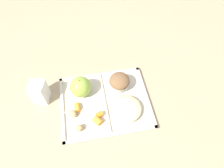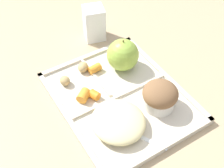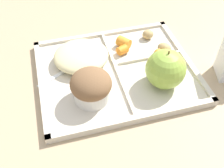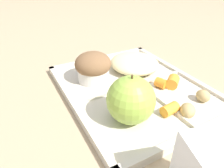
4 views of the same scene
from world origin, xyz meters
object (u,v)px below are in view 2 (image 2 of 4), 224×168
object	(u,v)px
green_apple	(123,55)
plastic_fork	(132,133)
bran_muffin	(160,96)
milk_carton	(94,23)
lunch_tray	(120,98)

from	to	relation	value
green_apple	plastic_fork	bearing A→B (deg)	-27.47
bran_muffin	plastic_fork	distance (m)	0.11
plastic_fork	bran_muffin	bearing A→B (deg)	108.08
green_apple	milk_carton	size ratio (longest dim) A/B	0.89
green_apple	milk_carton	bearing A→B (deg)	178.00
plastic_fork	green_apple	bearing A→B (deg)	152.53
lunch_tray	bran_muffin	size ratio (longest dim) A/B	4.19
bran_muffin	milk_carton	world-z (taller)	milk_carton
lunch_tray	plastic_fork	world-z (taller)	lunch_tray
lunch_tray	milk_carton	distance (m)	0.27
bran_muffin	plastic_fork	xyz separation A→B (m)	(0.03, -0.10, -0.03)
plastic_fork	milk_carton	bearing A→B (deg)	163.44
bran_muffin	plastic_fork	world-z (taller)	bran_muffin
lunch_tray	green_apple	world-z (taller)	green_apple
lunch_tray	plastic_fork	distance (m)	0.11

